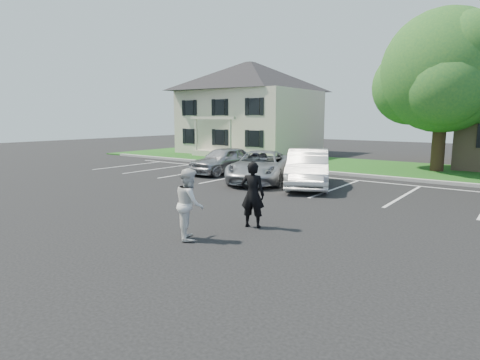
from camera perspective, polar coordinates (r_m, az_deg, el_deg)
name	(u,v)px	position (r m, az deg, el deg)	size (l,w,h in m)	color
ground_plane	(218,230)	(11.03, -3.11, -7.08)	(90.00, 90.00, 0.00)	black
curb	(368,176)	(21.48, 17.73, 0.55)	(40.00, 0.30, 0.15)	gray
grass_strip	(391,169)	(25.27, 20.66, 1.52)	(44.00, 8.00, 0.08)	#11480F
stall_lines	(376,189)	(18.19, 18.77, -1.16)	(34.00, 5.36, 0.01)	silver
house	(250,108)	(34.40, 1.39, 10.22)	(10.30, 9.22, 7.60)	#BFB59A
tree	(446,74)	(25.03, 27.25, 13.24)	(7.80, 7.20, 8.80)	black
man_black_suit	(253,195)	(11.08, 1.80, -2.09)	(0.67, 0.44, 1.84)	black
man_white_shirt	(190,204)	(10.13, -7.16, -3.37)	(0.87, 0.68, 1.79)	silver
car_silver_west	(224,160)	(21.86, -2.32, 2.84)	(1.73, 4.30, 1.46)	#9C9CA1
car_silver_minivan	(261,166)	(19.10, 2.97, 1.95)	(2.42, 5.24, 1.46)	#9EA0A5
car_white_sedan	(308,168)	(17.90, 9.61, 1.65)	(1.73, 4.95, 1.63)	silver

